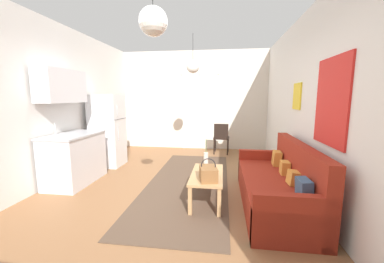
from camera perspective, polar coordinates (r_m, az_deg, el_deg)
ground_plane at (r=3.67m, az=-6.97°, el=-17.22°), size 4.83×7.82×0.10m
wall_back at (r=6.90m, az=0.58°, el=7.58°), size 4.43×0.13×2.87m
wall_right at (r=3.45m, az=30.06°, el=5.68°), size 0.12×7.42×2.87m
wall_left at (r=4.40m, az=-35.95°, el=5.58°), size 0.12×7.42×2.87m
area_rug at (r=4.28m, az=-0.88°, el=-12.50°), size 1.40×3.72×0.01m
couch at (r=3.56m, az=20.88°, el=-12.72°), size 0.83×2.04×0.91m
coffee_table at (r=3.46m, az=3.75°, el=-11.28°), size 0.46×0.97×0.43m
bamboo_vase at (r=3.72m, az=3.48°, el=-6.96°), size 0.07×0.07×0.45m
handbag at (r=3.15m, az=4.08°, el=-10.30°), size 0.28×0.35×0.30m
refrigerator at (r=5.48m, az=-20.24°, el=0.23°), size 0.65×0.59×1.60m
kitchen_counter at (r=4.62m, az=-27.68°, el=-2.37°), size 0.64×1.11×2.01m
accent_chair at (r=6.28m, az=7.28°, el=-1.27°), size 0.44×0.43×0.84m
pendant_lamp_near at (r=2.62m, az=-9.62°, el=25.36°), size 0.30×0.30×0.72m
pendant_lamp_far at (r=5.11m, az=0.23°, el=15.82°), size 0.29×0.29×0.83m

